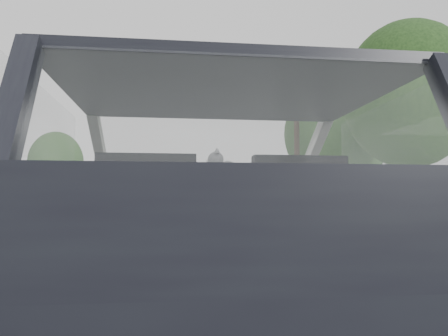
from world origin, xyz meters
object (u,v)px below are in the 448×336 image
object	(u,v)px
other_car	(155,204)
utility_pole	(297,138)
cat	(250,171)
highway_sign	(271,198)
subject_car	(217,222)

from	to	relation	value
other_car	utility_pole	size ratio (longest dim) A/B	0.59
cat	other_car	size ratio (longest dim) A/B	0.12
other_car	highway_sign	xyz separation A→B (m)	(7.70, 4.42, 0.39)
subject_car	utility_pole	distance (m)	20.38
other_car	highway_sign	distance (m)	8.89
cat	utility_pole	size ratio (longest dim) A/B	0.07
highway_sign	utility_pole	size ratio (longest dim) A/B	0.28
highway_sign	cat	bearing A→B (deg)	-89.86
subject_car	other_car	size ratio (longest dim) A/B	0.81
other_car	subject_car	bearing A→B (deg)	-84.85
subject_car	cat	size ratio (longest dim) A/B	6.65
subject_car	cat	distance (m)	0.83
utility_pole	highway_sign	bearing A→B (deg)	87.15
utility_pole	other_car	bearing A→B (deg)	157.43
utility_pole	cat	bearing A→B (deg)	-107.56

